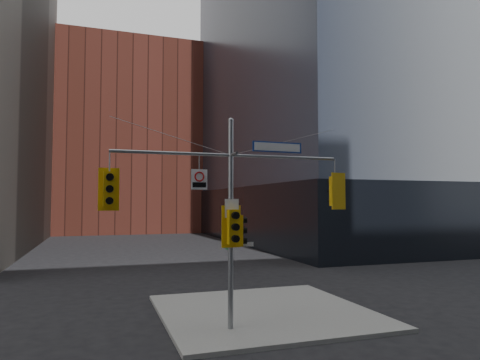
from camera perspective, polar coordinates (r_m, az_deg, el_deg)
ground at (r=13.43m, az=1.45°, el=-22.06°), size 160.00×160.00×0.00m
sidewalk_corner at (r=17.67m, az=3.22°, el=-17.11°), size 8.00×8.00×0.15m
podium_ne at (r=54.55m, az=17.96°, el=-4.32°), size 36.40×36.40×6.00m
brick_midrise at (r=70.73m, az=-14.81°, el=4.91°), size 26.00×20.00×28.00m
signal_assembly at (r=14.58m, az=-1.23°, el=-2.87°), size 8.00×0.80×7.30m
traffic_light_west_arm at (r=13.95m, az=-17.05°, el=-1.16°), size 0.65×0.52×1.35m
traffic_light_east_arm at (r=16.25m, az=12.57°, el=-1.47°), size 0.64×0.58×1.35m
traffic_light_pole_side at (r=14.72m, az=-0.03°, el=-6.76°), size 0.42×0.35×1.05m
traffic_light_pole_front at (r=14.35m, az=-0.92°, el=-6.24°), size 0.68×0.55×1.42m
street_sign_blade at (r=15.31m, az=5.00°, el=4.38°), size 1.90×0.12×0.37m
regulatory_sign_arm at (r=14.30m, az=-5.45°, el=0.17°), size 0.54×0.06×0.68m
regulatory_sign_pole at (r=14.47m, az=-1.10°, el=-3.88°), size 0.49×0.05×0.64m
street_blade_ew at (r=14.80m, az=0.43°, el=-8.58°), size 0.71×0.12×0.14m
street_blade_ns at (r=15.10m, az=-1.76°, el=-8.99°), size 0.10×0.67×0.13m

